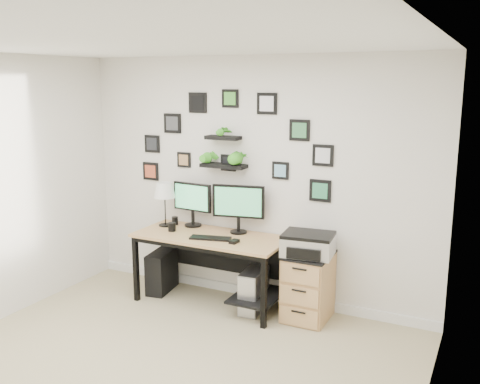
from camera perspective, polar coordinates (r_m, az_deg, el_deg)
The scene contains 14 objects.
room at distance 6.01m, azimuth 1.24°, elevation -10.58°, with size 4.00×4.00×4.00m.
desk at distance 5.67m, azimuth -2.69°, elevation -5.79°, with size 1.60×0.70×0.75m.
monitor_left at distance 5.92m, azimuth -5.11°, elevation -0.97°, with size 0.48×0.20×0.49m.
monitor_right at distance 5.62m, azimuth -0.18°, elevation -1.38°, with size 0.55×0.21×0.52m.
keyboard at distance 5.49m, azimuth -3.18°, elevation -4.93°, with size 0.42×0.13×0.02m, color black.
mouse at distance 5.35m, azimuth -0.62°, elevation -5.31°, with size 0.07×0.11×0.03m, color black.
table_lamp at distance 5.95m, azimuth -8.04°, elevation 0.08°, with size 0.24×0.24×0.49m.
mug at distance 5.80m, azimuth -7.28°, elevation -3.72°, with size 0.08×0.08×0.09m, color black.
pen_cup at distance 6.06m, azimuth -6.96°, elevation -3.06°, with size 0.07×0.07×0.09m, color black.
pc_tower_black at distance 6.17m, azimuth -8.33°, elevation -8.36°, with size 0.20×0.46×0.46m, color black.
pc_tower_grey at distance 5.60m, azimuth 1.46°, elevation -10.44°, with size 0.23×0.46×0.44m.
file_cabinet at distance 5.43m, azimuth 7.26°, elevation -9.96°, with size 0.43×0.53×0.67m.
printer at distance 5.25m, azimuth 7.27°, elevation -5.55°, with size 0.52×0.43×0.22m.
wall_decor at distance 5.68m, azimuth -1.38°, elevation 4.94°, with size 2.29×0.18×1.10m.
Camera 1 is at (2.35, -3.06, 2.33)m, focal length 40.00 mm.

